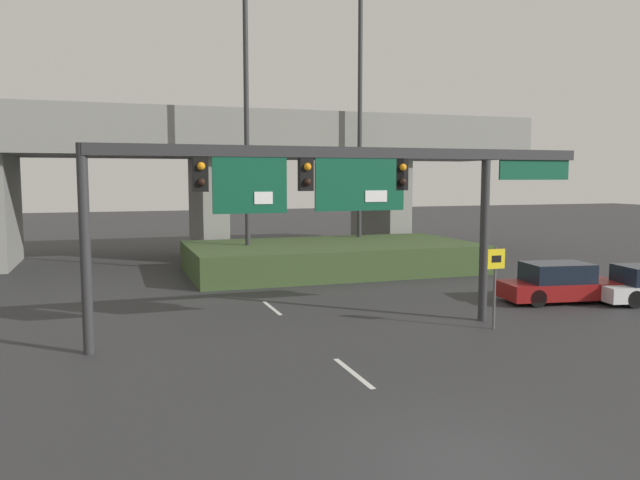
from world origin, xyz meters
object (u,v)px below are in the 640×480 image
object	(u,v)px
signal_gantry	(339,183)
parked_sedan_near_right	(560,284)
highway_light_pole_near	(247,126)
highway_light_pole_far	(360,87)
speed_limit_sign	(495,276)

from	to	relation	value
signal_gantry	parked_sedan_near_right	xyz separation A→B (m)	(9.44, 1.76, -3.79)
highway_light_pole_near	highway_light_pole_far	distance (m)	7.38
speed_limit_sign	parked_sedan_near_right	bearing A→B (deg)	30.91
speed_limit_sign	highway_light_pole_near	bearing A→B (deg)	109.87
signal_gantry	speed_limit_sign	bearing A→B (deg)	-13.41
highway_light_pole_near	parked_sedan_near_right	world-z (taller)	highway_light_pole_near
signal_gantry	speed_limit_sign	xyz separation A→B (m)	(4.64, -1.11, -2.82)
highway_light_pole_far	parked_sedan_near_right	world-z (taller)	highway_light_pole_far
signal_gantry	highway_light_pole_near	bearing A→B (deg)	90.66
signal_gantry	highway_light_pole_far	size ratio (longest dim) A/B	0.85
signal_gantry	highway_light_pole_far	distance (m)	16.46
speed_limit_sign	signal_gantry	bearing A→B (deg)	166.59
speed_limit_sign	highway_light_pole_far	distance (m)	17.35
highway_light_pole_far	highway_light_pole_near	bearing A→B (deg)	-161.89
highway_light_pole_far	parked_sedan_near_right	xyz separation A→B (m)	(2.94, -12.53, -8.73)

